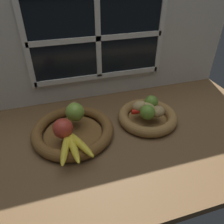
% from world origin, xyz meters
% --- Properties ---
extents(ground_plane, '(1.40, 0.90, 0.03)m').
position_xyz_m(ground_plane, '(0.00, 0.00, -0.01)').
color(ground_plane, brown).
extents(back_wall, '(1.40, 0.05, 0.55)m').
position_xyz_m(back_wall, '(0.00, 0.30, 0.28)').
color(back_wall, silver).
rests_on(back_wall, ground_plane).
extents(fruit_bowl_left, '(0.34, 0.34, 0.05)m').
position_xyz_m(fruit_bowl_left, '(-0.19, -0.00, 0.02)').
color(fruit_bowl_left, brown).
rests_on(fruit_bowl_left, ground_plane).
extents(fruit_bowl_right, '(0.27, 0.27, 0.05)m').
position_xyz_m(fruit_bowl_right, '(0.15, -0.00, 0.02)').
color(fruit_bowl_right, olive).
rests_on(fruit_bowl_right, ground_plane).
extents(apple_green_back, '(0.08, 0.08, 0.08)m').
position_xyz_m(apple_green_back, '(-0.17, 0.04, 0.09)').
color(apple_green_back, '#7AA338').
rests_on(apple_green_back, fruit_bowl_left).
extents(apple_red_front, '(0.08, 0.08, 0.08)m').
position_xyz_m(apple_red_front, '(-0.23, -0.05, 0.08)').
color(apple_red_front, '#B73828').
rests_on(apple_red_front, fruit_bowl_left).
extents(pear_brown, '(0.07, 0.08, 0.08)m').
position_xyz_m(pear_brown, '(-0.17, 0.06, 0.08)').
color(pear_brown, olive).
rests_on(pear_brown, fruit_bowl_left).
extents(banana_bunch_front, '(0.13, 0.18, 0.03)m').
position_xyz_m(banana_bunch_front, '(-0.20, -0.13, 0.06)').
color(banana_bunch_front, yellow).
rests_on(banana_bunch_front, fruit_bowl_left).
extents(potato_large, '(0.08, 0.09, 0.05)m').
position_xyz_m(potato_large, '(0.15, -0.00, 0.07)').
color(potato_large, tan).
rests_on(potato_large, fruit_bowl_right).
extents(potato_small, '(0.09, 0.08, 0.05)m').
position_xyz_m(potato_small, '(0.18, -0.03, 0.07)').
color(potato_small, '#A38451').
rests_on(potato_small, fruit_bowl_right).
extents(potato_oblong, '(0.07, 0.05, 0.05)m').
position_xyz_m(potato_oblong, '(0.12, 0.02, 0.07)').
color(potato_oblong, tan).
rests_on(potato_oblong, fruit_bowl_right).
extents(lime_near, '(0.07, 0.07, 0.07)m').
position_xyz_m(lime_near, '(0.13, -0.04, 0.08)').
color(lime_near, olive).
rests_on(lime_near, fruit_bowl_right).
extents(lime_far, '(0.06, 0.06, 0.06)m').
position_xyz_m(lime_far, '(0.18, 0.03, 0.08)').
color(lime_far, olive).
rests_on(lime_far, fruit_bowl_right).
extents(chili_pepper, '(0.13, 0.05, 0.02)m').
position_xyz_m(chili_pepper, '(0.14, -0.01, 0.06)').
color(chili_pepper, red).
rests_on(chili_pepper, fruit_bowl_right).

